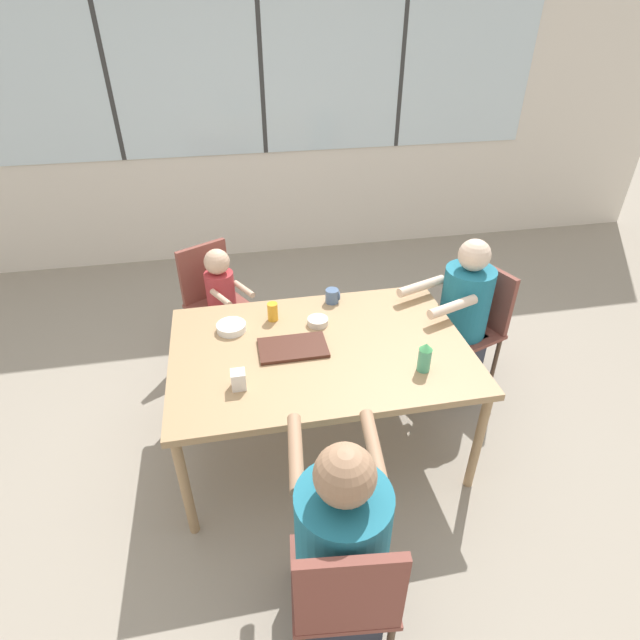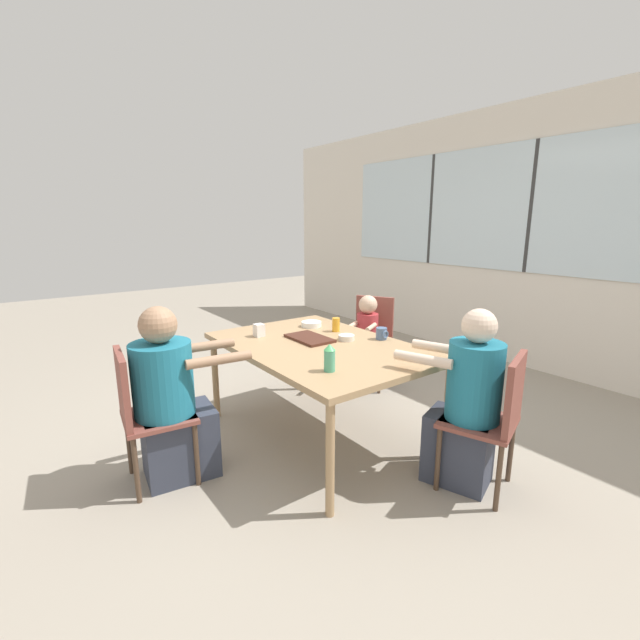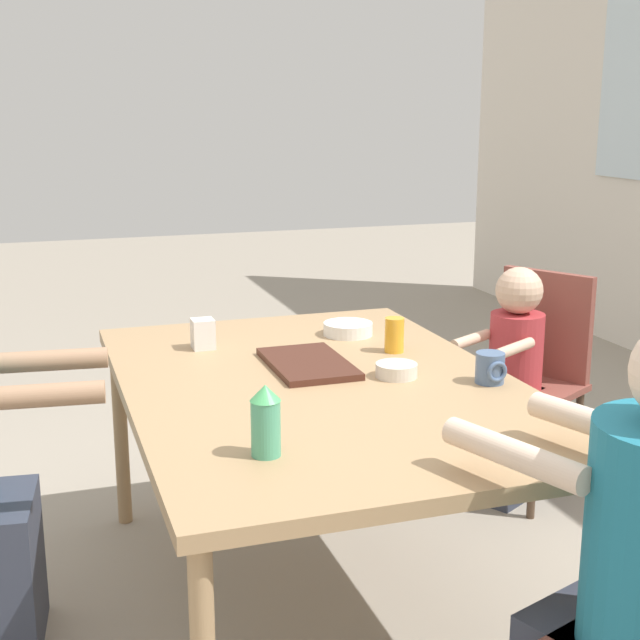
{
  "view_description": "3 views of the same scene",
  "coord_description": "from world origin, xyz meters",
  "px_view_note": "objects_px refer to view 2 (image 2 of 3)",
  "views": [
    {
      "loc": [
        -0.42,
        -2.15,
        2.35
      ],
      "look_at": [
        0.0,
        0.0,
        0.89
      ],
      "focal_mm": 28.0,
      "sensor_mm": 36.0,
      "label": 1
    },
    {
      "loc": [
        2.38,
        -1.76,
        1.58
      ],
      "look_at": [
        0.0,
        0.0,
        0.89
      ],
      "focal_mm": 24.0,
      "sensor_mm": 36.0,
      "label": 2
    },
    {
      "loc": [
        2.3,
        -0.77,
        1.48
      ],
      "look_at": [
        0.0,
        0.0,
        0.89
      ],
      "focal_mm": 50.0,
      "sensor_mm": 36.0,
      "label": 3
    }
  ],
  "objects_px": {
    "chair_for_man_blue_shirt": "(496,412)",
    "bowl_cereal": "(346,338)",
    "chair_for_toddler": "(371,333)",
    "milk_carton_small": "(259,330)",
    "bowl_white_shallow": "(311,324)",
    "person_toddler": "(366,344)",
    "juice_glass": "(336,325)",
    "person_woman_green_shirt": "(172,404)",
    "person_man_blue_shirt": "(466,408)",
    "chair_for_woman_green_shirt": "(141,407)",
    "coffee_mug": "(382,334)",
    "sippy_cup": "(330,357)"
  },
  "relations": [
    {
      "from": "chair_for_man_blue_shirt",
      "to": "bowl_cereal",
      "type": "height_order",
      "value": "chair_for_man_blue_shirt"
    },
    {
      "from": "chair_for_toddler",
      "to": "milk_carton_small",
      "type": "relative_size",
      "value": 8.79
    },
    {
      "from": "bowl_white_shallow",
      "to": "person_toddler",
      "type": "bearing_deg",
      "value": 94.05
    },
    {
      "from": "milk_carton_small",
      "to": "bowl_cereal",
      "type": "distance_m",
      "value": 0.68
    },
    {
      "from": "chair_for_man_blue_shirt",
      "to": "bowl_white_shallow",
      "type": "xyz_separation_m",
      "value": [
        -1.62,
        -0.15,
        0.23
      ]
    },
    {
      "from": "chair_for_toddler",
      "to": "juice_glass",
      "type": "height_order",
      "value": "chair_for_toddler"
    },
    {
      "from": "chair_for_man_blue_shirt",
      "to": "person_woman_green_shirt",
      "type": "xyz_separation_m",
      "value": [
        -1.27,
        -1.45,
        -0.02
      ]
    },
    {
      "from": "person_man_blue_shirt",
      "to": "milk_carton_small",
      "type": "distance_m",
      "value": 1.59
    },
    {
      "from": "chair_for_woman_green_shirt",
      "to": "person_toddler",
      "type": "bearing_deg",
      "value": 106.5
    },
    {
      "from": "person_woman_green_shirt",
      "to": "bowl_white_shallow",
      "type": "xyz_separation_m",
      "value": [
        -0.35,
        1.3,
        0.25
      ]
    },
    {
      "from": "bowl_white_shallow",
      "to": "milk_carton_small",
      "type": "bearing_deg",
      "value": -88.31
    },
    {
      "from": "bowl_white_shallow",
      "to": "person_woman_green_shirt",
      "type": "bearing_deg",
      "value": -75.03
    },
    {
      "from": "chair_for_woman_green_shirt",
      "to": "chair_for_man_blue_shirt",
      "type": "xyz_separation_m",
      "value": [
        1.29,
        1.62,
        0.0
      ]
    },
    {
      "from": "juice_glass",
      "to": "milk_carton_small",
      "type": "bearing_deg",
      "value": -112.16
    },
    {
      "from": "chair_for_man_blue_shirt",
      "to": "coffee_mug",
      "type": "height_order",
      "value": "chair_for_man_blue_shirt"
    },
    {
      "from": "person_woman_green_shirt",
      "to": "milk_carton_small",
      "type": "relative_size",
      "value": 11.33
    },
    {
      "from": "chair_for_toddler",
      "to": "coffee_mug",
      "type": "bearing_deg",
      "value": 111.9
    },
    {
      "from": "chair_for_woman_green_shirt",
      "to": "juice_glass",
      "type": "relative_size",
      "value": 7.69
    },
    {
      "from": "chair_for_woman_green_shirt",
      "to": "person_toddler",
      "type": "xyz_separation_m",
      "value": [
        -0.38,
        2.15,
        -0.08
      ]
    },
    {
      "from": "person_woman_green_shirt",
      "to": "person_man_blue_shirt",
      "type": "relative_size",
      "value": 1.0
    },
    {
      "from": "person_woman_green_shirt",
      "to": "coffee_mug",
      "type": "height_order",
      "value": "person_woman_green_shirt"
    },
    {
      "from": "chair_for_man_blue_shirt",
      "to": "chair_for_toddler",
      "type": "distance_m",
      "value": 1.87
    },
    {
      "from": "sippy_cup",
      "to": "juice_glass",
      "type": "bearing_deg",
      "value": 139.07
    },
    {
      "from": "person_man_blue_shirt",
      "to": "coffee_mug",
      "type": "height_order",
      "value": "person_man_blue_shirt"
    },
    {
      "from": "bowl_white_shallow",
      "to": "sippy_cup",
      "type": "bearing_deg",
      "value": -29.82
    },
    {
      "from": "sippy_cup",
      "to": "juice_glass",
      "type": "height_order",
      "value": "sippy_cup"
    },
    {
      "from": "person_woman_green_shirt",
      "to": "person_toddler",
      "type": "height_order",
      "value": "person_woman_green_shirt"
    },
    {
      "from": "juice_glass",
      "to": "milk_carton_small",
      "type": "relative_size",
      "value": 1.14
    },
    {
      "from": "person_toddler",
      "to": "chair_for_woman_green_shirt",
      "type": "bearing_deg",
      "value": 71.0
    },
    {
      "from": "chair_for_man_blue_shirt",
      "to": "milk_carton_small",
      "type": "distance_m",
      "value": 1.75
    },
    {
      "from": "chair_for_woman_green_shirt",
      "to": "person_man_blue_shirt",
      "type": "distance_m",
      "value": 1.93
    },
    {
      "from": "milk_carton_small",
      "to": "person_toddler",
      "type": "bearing_deg",
      "value": 93.05
    },
    {
      "from": "person_man_blue_shirt",
      "to": "sippy_cup",
      "type": "height_order",
      "value": "person_man_blue_shirt"
    },
    {
      "from": "chair_for_toddler",
      "to": "milk_carton_small",
      "type": "distance_m",
      "value": 1.35
    },
    {
      "from": "bowl_cereal",
      "to": "chair_for_toddler",
      "type": "bearing_deg",
      "value": 126.28
    },
    {
      "from": "chair_for_woman_green_shirt",
      "to": "sippy_cup",
      "type": "distance_m",
      "value": 1.15
    },
    {
      "from": "person_toddler",
      "to": "person_man_blue_shirt",
      "type": "bearing_deg",
      "value": 130.0
    },
    {
      "from": "person_woman_green_shirt",
      "to": "person_man_blue_shirt",
      "type": "height_order",
      "value": "same"
    },
    {
      "from": "person_man_blue_shirt",
      "to": "juice_glass",
      "type": "xyz_separation_m",
      "value": [
        -1.22,
        -0.03,
        0.28
      ]
    },
    {
      "from": "sippy_cup",
      "to": "coffee_mug",
      "type": "bearing_deg",
      "value": 113.23
    },
    {
      "from": "milk_carton_small",
      "to": "bowl_white_shallow",
      "type": "height_order",
      "value": "milk_carton_small"
    },
    {
      "from": "coffee_mug",
      "to": "person_woman_green_shirt",
      "type": "bearing_deg",
      "value": -100.85
    },
    {
      "from": "juice_glass",
      "to": "bowl_cereal",
      "type": "bearing_deg",
      "value": -21.66
    },
    {
      "from": "chair_for_woman_green_shirt",
      "to": "bowl_white_shallow",
      "type": "distance_m",
      "value": 1.53
    },
    {
      "from": "person_woman_green_shirt",
      "to": "bowl_cereal",
      "type": "height_order",
      "value": "person_woman_green_shirt"
    },
    {
      "from": "chair_for_man_blue_shirt",
      "to": "coffee_mug",
      "type": "relative_size",
      "value": 9.66
    },
    {
      "from": "sippy_cup",
      "to": "bowl_white_shallow",
      "type": "bearing_deg",
      "value": 150.18
    },
    {
      "from": "person_woman_green_shirt",
      "to": "juice_glass",
      "type": "bearing_deg",
      "value": 100.78
    },
    {
      "from": "juice_glass",
      "to": "milk_carton_small",
      "type": "xyz_separation_m",
      "value": [
        -0.23,
        -0.57,
        -0.01
      ]
    },
    {
      "from": "person_toddler",
      "to": "bowl_white_shallow",
      "type": "bearing_deg",
      "value": 65.11
    }
  ]
}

